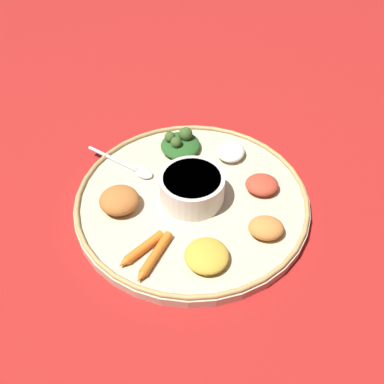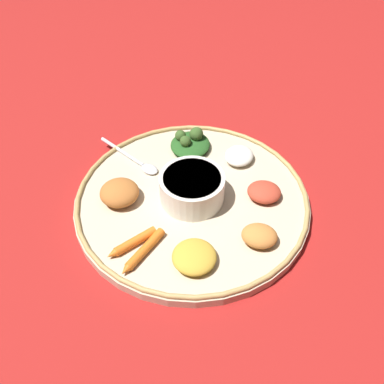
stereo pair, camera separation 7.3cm
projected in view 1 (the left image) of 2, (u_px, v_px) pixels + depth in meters
The scene contains 13 objects.
ground_plane at pixel (192, 205), 0.76m from camera, with size 2.40×2.40×0.00m, color maroon.
platter at pixel (192, 201), 0.75m from camera, with size 0.40×0.40×0.02m, color #C6B293.
platter_rim at pixel (192, 197), 0.74m from camera, with size 0.40×0.40×0.01m, color tan.
center_bowl at pixel (192, 187), 0.73m from camera, with size 0.11×0.11×0.05m.
spoon at pixel (130, 167), 0.80m from camera, with size 0.12×0.11×0.01m.
greens_pile at pixel (179, 143), 0.83m from camera, with size 0.10×0.10×0.04m.
carrot_near_spoon at pixel (142, 249), 0.66m from camera, with size 0.08×0.06×0.01m.
carrot_outer at pixel (154, 256), 0.65m from camera, with size 0.07×0.09×0.01m.
mound_rice_white at pixel (231, 152), 0.82m from camera, with size 0.06×0.05×0.02m, color silver.
mound_lentil_yellow at pixel (210, 255), 0.65m from camera, with size 0.07×0.07×0.02m, color gold.
mound_squash at pixel (266, 228), 0.68m from camera, with size 0.06×0.05×0.03m, color #C67A38.
mound_chickpea at pixel (119, 202), 0.72m from camera, with size 0.06×0.07×0.03m, color #B2662D.
mound_berbere_red at pixel (261, 183), 0.75m from camera, with size 0.06×0.05×0.02m, color #B73D28.
Camera 1 is at (0.09, 0.51, 0.56)m, focal length 40.73 mm.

